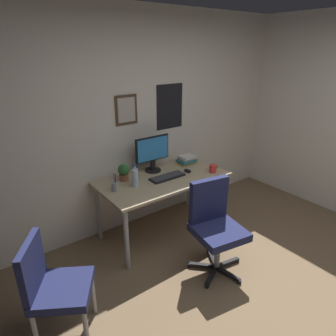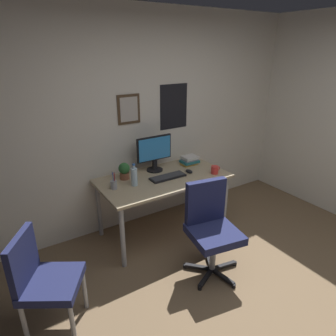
{
  "view_description": "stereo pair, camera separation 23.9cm",
  "coord_description": "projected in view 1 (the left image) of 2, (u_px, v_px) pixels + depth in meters",
  "views": [
    {
      "loc": [
        -1.96,
        -0.91,
        2.14
      ],
      "look_at": [
        -0.1,
        1.57,
        0.88
      ],
      "focal_mm": 31.85,
      "sensor_mm": 36.0,
      "label": 1
    },
    {
      "loc": [
        -1.77,
        -1.05,
        2.14
      ],
      "look_at": [
        -0.1,
        1.57,
        0.88
      ],
      "focal_mm": 31.85,
      "sensor_mm": 36.0,
      "label": 2
    }
  ],
  "objects": [
    {
      "name": "potted_plant",
      "position": [
        124.0,
        172.0,
        3.37
      ],
      "size": [
        0.13,
        0.13,
        0.19
      ],
      "color": "brown",
      "rests_on": "desk"
    },
    {
      "name": "monitor",
      "position": [
        152.0,
        152.0,
        3.58
      ],
      "size": [
        0.46,
        0.2,
        0.43
      ],
      "color": "black",
      "rests_on": "desk"
    },
    {
      "name": "computer_mouse",
      "position": [
        188.0,
        171.0,
        3.62
      ],
      "size": [
        0.06,
        0.11,
        0.04
      ],
      "color": "black",
      "rests_on": "desk"
    },
    {
      "name": "water_bottle",
      "position": [
        135.0,
        177.0,
        3.22
      ],
      "size": [
        0.07,
        0.07,
        0.25
      ],
      "color": "silver",
      "rests_on": "desk"
    },
    {
      "name": "ground_plane",
      "position": [
        286.0,
        315.0,
        2.57
      ],
      "size": [
        5.28,
        5.28,
        0.0
      ],
      "primitive_type": "plane",
      "color": "brown"
    },
    {
      "name": "coffee_mug_near",
      "position": [
        213.0,
        168.0,
        3.61
      ],
      "size": [
        0.13,
        0.09,
        0.09
      ],
      "color": "red",
      "rests_on": "desk"
    },
    {
      "name": "wall_back",
      "position": [
        146.0,
        121.0,
        3.68
      ],
      "size": [
        4.4,
        0.1,
        2.6
      ],
      "color": "silver",
      "rests_on": "ground_plane"
    },
    {
      "name": "book_stack_left",
      "position": [
        186.0,
        160.0,
        3.87
      ],
      "size": [
        0.22,
        0.17,
        0.11
      ],
      "color": "gold",
      "rests_on": "desk"
    },
    {
      "name": "side_chair",
      "position": [
        52.0,
        284.0,
        2.23
      ],
      "size": [
        0.58,
        0.58,
        0.88
      ],
      "color": "#1E234C",
      "rests_on": "ground_plane"
    },
    {
      "name": "desk",
      "position": [
        163.0,
        183.0,
        3.51
      ],
      "size": [
        1.51,
        0.79,
        0.73
      ],
      "color": "tan",
      "rests_on": "ground_plane"
    },
    {
      "name": "keyboard",
      "position": [
        167.0,
        177.0,
        3.46
      ],
      "size": [
        0.43,
        0.15,
        0.03
      ],
      "color": "black",
      "rests_on": "desk"
    },
    {
      "name": "office_chair",
      "position": [
        215.0,
        222.0,
        2.97
      ],
      "size": [
        0.57,
        0.57,
        0.95
      ],
      "color": "#1E234C",
      "rests_on": "ground_plane"
    },
    {
      "name": "pen_cup",
      "position": [
        115.0,
        186.0,
        3.14
      ],
      "size": [
        0.07,
        0.07,
        0.2
      ],
      "color": "#9EA0A5",
      "rests_on": "desk"
    }
  ]
}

